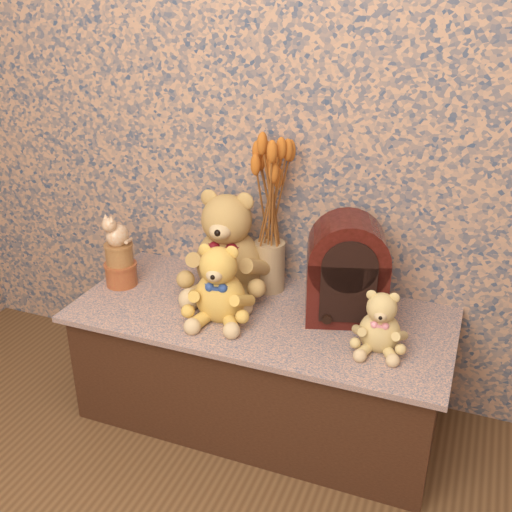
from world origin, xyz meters
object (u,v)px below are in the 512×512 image
at_px(teddy_large, 229,238).
at_px(teddy_small, 381,318).
at_px(ceramic_vase, 269,266).
at_px(biscuit_tin_lower, 121,274).
at_px(teddy_medium, 220,279).
at_px(cathedral_radio, 347,268).
at_px(cat_figurine, 117,229).

height_order(teddy_large, teddy_small, teddy_large).
xyz_separation_m(teddy_small, ceramic_vase, (-0.47, 0.25, -0.01)).
bearing_deg(teddy_large, biscuit_tin_lower, -170.76).
relative_size(teddy_medium, ceramic_vase, 1.55).
relative_size(teddy_large, biscuit_tin_lower, 3.56).
relative_size(teddy_small, cathedral_radio, 0.59).
distance_m(teddy_small, cat_figurine, 1.02).
height_order(teddy_large, biscuit_tin_lower, teddy_large).
relative_size(teddy_medium, cathedral_radio, 0.80).
height_order(teddy_large, teddy_medium, teddy_large).
bearing_deg(cat_figurine, cathedral_radio, 21.99).
bearing_deg(cathedral_radio, teddy_large, 157.77).
relative_size(cathedral_radio, cat_figurine, 2.83).
distance_m(biscuit_tin_lower, cat_figurine, 0.19).
distance_m(ceramic_vase, cat_figurine, 0.59).
height_order(cathedral_radio, biscuit_tin_lower, cathedral_radio).
bearing_deg(teddy_large, teddy_medium, -81.78).
xyz_separation_m(teddy_medium, cat_figurine, (-0.46, 0.08, 0.08)).
bearing_deg(cathedral_radio, ceramic_vase, 145.48).
bearing_deg(biscuit_tin_lower, ceramic_vase, 17.81).
bearing_deg(teddy_medium, ceramic_vase, 61.54).
bearing_deg(cat_figurine, teddy_small, 12.55).
xyz_separation_m(cathedral_radio, biscuit_tin_lower, (-0.86, -0.08, -0.14)).
bearing_deg(ceramic_vase, teddy_medium, -108.19).
height_order(teddy_large, cathedral_radio, teddy_large).
height_order(teddy_large, ceramic_vase, teddy_large).
relative_size(teddy_small, cat_figurine, 1.68).
relative_size(biscuit_tin_lower, cat_figurine, 0.91).
relative_size(teddy_small, biscuit_tin_lower, 1.85).
bearing_deg(cat_figurine, teddy_medium, 6.43).
distance_m(teddy_large, ceramic_vase, 0.19).
height_order(teddy_medium, teddy_small, teddy_medium).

